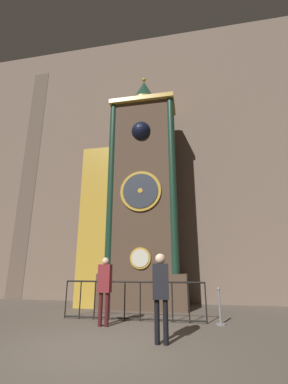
{
  "coord_description": "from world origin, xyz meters",
  "views": [
    {
      "loc": [
        1.92,
        -5.16,
        1.54
      ],
      "look_at": [
        -0.04,
        5.09,
        4.53
      ],
      "focal_mm": 24.0,
      "sensor_mm": 36.0,
      "label": 1
    }
  ],
  "objects_px": {
    "visitor_far": "(161,288)",
    "stanchion_post": "(220,313)",
    "visitor_near": "(105,284)",
    "clock_tower": "(135,198)"
  },
  "relations": [
    {
      "from": "visitor_far",
      "to": "stanchion_post",
      "type": "relative_size",
      "value": 1.88
    },
    {
      "from": "stanchion_post",
      "to": "visitor_far",
      "type": "bearing_deg",
      "value": -122.98
    },
    {
      "from": "visitor_near",
      "to": "clock_tower",
      "type": "bearing_deg",
      "value": 90.19
    },
    {
      "from": "visitor_near",
      "to": "visitor_far",
      "type": "distance_m",
      "value": 2.14
    },
    {
      "from": "clock_tower",
      "to": "stanchion_post",
      "type": "height_order",
      "value": "clock_tower"
    },
    {
      "from": "clock_tower",
      "to": "visitor_far",
      "type": "xyz_separation_m",
      "value": [
        1.61,
        -4.45,
        -3.2
      ]
    },
    {
      "from": "visitor_near",
      "to": "visitor_far",
      "type": "bearing_deg",
      "value": -35.3
    },
    {
      "from": "visitor_far",
      "to": "stanchion_post",
      "type": "distance_m",
      "value": 2.59
    },
    {
      "from": "stanchion_post",
      "to": "visitor_near",
      "type": "bearing_deg",
      "value": -165.7
    },
    {
      "from": "visitor_near",
      "to": "stanchion_post",
      "type": "height_order",
      "value": "visitor_near"
    }
  ]
}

